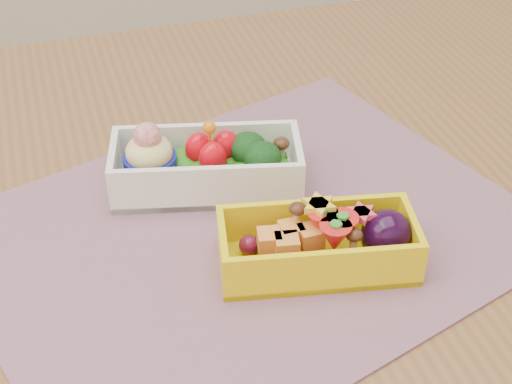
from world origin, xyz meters
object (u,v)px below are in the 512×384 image
object	(u,v)px
placemat	(249,232)
bento_white	(206,165)
table	(219,296)
bento_yellow	(322,243)

from	to	relation	value
placemat	bento_white	distance (m)	0.08
table	bento_white	xyz separation A→B (m)	(0.00, 0.04, 0.13)
placemat	bento_yellow	bearing A→B (deg)	-52.63
bento_white	bento_yellow	distance (m)	0.15
bento_white	bento_yellow	size ratio (longest dim) A/B	1.10
placemat	bento_yellow	world-z (taller)	bento_yellow
bento_white	bento_yellow	xyz separation A→B (m)	(0.06, -0.13, -0.00)
placemat	bento_white	size ratio (longest dim) A/B	2.46
placemat	bento_yellow	size ratio (longest dim) A/B	2.71
table	bento_white	bearing A→B (deg)	85.84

